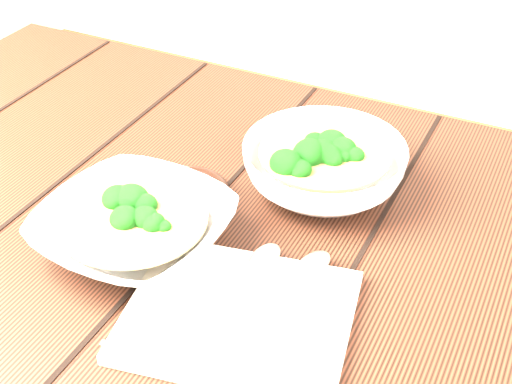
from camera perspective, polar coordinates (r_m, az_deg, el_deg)
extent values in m
cube|color=#3A1B10|center=(0.85, -4.29, -4.45)|extent=(1.20, 0.80, 0.04)
cube|color=#3A1B10|center=(1.56, -14.73, -1.76)|extent=(0.07, 0.07, 0.71)
imported|color=silver|center=(0.82, -9.68, -2.96)|extent=(0.22, 0.22, 0.05)
cylinder|color=olive|center=(0.81, -9.79, -2.10)|extent=(0.17, 0.17, 0.00)
ellipsoid|color=#1B6516|center=(0.80, -8.40, -1.93)|extent=(0.03, 0.03, 0.03)
ellipsoid|color=#1B6516|center=(0.83, -8.45, -0.45)|extent=(0.03, 0.03, 0.03)
ellipsoid|color=#1B6516|center=(0.84, -11.83, -0.30)|extent=(0.03, 0.03, 0.03)
ellipsoid|color=#1B6516|center=(0.80, -11.53, -2.26)|extent=(0.03, 0.03, 0.03)
ellipsoid|color=#1B6516|center=(0.77, -9.79, -3.53)|extent=(0.03, 0.03, 0.03)
imported|color=silver|center=(0.90, 5.43, 1.94)|extent=(0.27, 0.27, 0.06)
cylinder|color=olive|center=(0.89, 5.51, 3.11)|extent=(0.16, 0.16, 0.00)
ellipsoid|color=#1B6516|center=(0.88, 6.86, 3.33)|extent=(0.04, 0.03, 0.03)
ellipsoid|color=#1B6516|center=(0.90, 7.02, 4.23)|extent=(0.04, 0.03, 0.03)
ellipsoid|color=#1B6516|center=(0.92, 5.11, 5.05)|extent=(0.04, 0.03, 0.03)
ellipsoid|color=#1B6516|center=(0.89, 4.18, 3.95)|extent=(0.04, 0.03, 0.03)
ellipsoid|color=#1B6516|center=(0.87, 3.19, 3.08)|extent=(0.04, 0.03, 0.03)
ellipsoid|color=#1B6516|center=(0.84, 4.48, 1.69)|extent=(0.04, 0.03, 0.03)
ellipsoid|color=#1B6516|center=(0.86, 6.59, 2.55)|extent=(0.04, 0.03, 0.03)
torus|color=black|center=(0.88, -5.48, -0.18)|extent=(0.14, 0.14, 0.03)
cube|color=beige|center=(0.73, -1.40, -9.86)|extent=(0.26, 0.22, 0.01)
cylinder|color=#A5A192|center=(0.73, -2.65, -9.20)|extent=(0.01, 0.14, 0.01)
ellipsoid|color=#A5A192|center=(0.78, 0.66, -5.28)|extent=(0.03, 0.06, 0.01)
cylinder|color=#A5A192|center=(0.73, 0.73, -9.45)|extent=(0.03, 0.14, 0.01)
ellipsoid|color=#A5A192|center=(0.78, 4.57, -5.80)|extent=(0.04, 0.06, 0.01)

